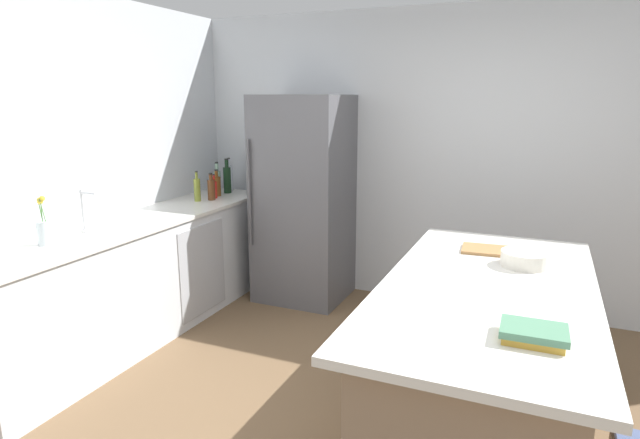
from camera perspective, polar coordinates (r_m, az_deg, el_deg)
wall_rear at (r=4.73m, az=14.13°, el=6.22°), size 6.00×0.10×2.60m
wall_left at (r=4.03m, az=-29.69°, el=3.75°), size 0.10×6.00×2.60m
counter_run_left at (r=4.38m, az=-18.85°, el=-5.88°), size 0.65×2.95×0.93m
kitchen_island at (r=2.95m, az=17.27°, el=-15.19°), size 1.01×2.06×0.93m
refrigerator at (r=4.77m, az=-1.80°, el=2.21°), size 0.78×0.73×1.87m
sink_faucet at (r=3.95m, az=-24.36°, el=0.93°), size 0.15×0.05×0.30m
flower_vase at (r=3.73m, az=-27.94°, el=-1.00°), size 0.09×0.09×0.32m
soda_bottle at (r=5.31m, az=-9.88°, el=4.53°), size 0.07×0.07×0.33m
wine_bottle at (r=5.21m, az=-10.12°, el=4.40°), size 0.07×0.07×0.34m
gin_bottle at (r=5.16m, az=-11.17°, el=4.10°), size 0.07×0.07×0.31m
whiskey_bottle at (r=5.06m, az=-11.22°, el=3.65°), size 0.08×0.08×0.25m
hot_sauce_bottle at (r=4.96m, az=-11.49°, el=3.28°), size 0.05×0.05×0.23m
syrup_bottle at (r=4.87m, az=-11.81°, el=3.29°), size 0.07×0.07×0.25m
olive_oil_bottle at (r=4.84m, az=-13.29°, el=3.24°), size 0.06×0.06×0.28m
cookbook_stack at (r=2.20m, az=22.33°, el=-11.49°), size 0.25×0.19×0.06m
mixing_bowl at (r=3.11m, az=21.50°, el=-4.02°), size 0.26×0.26×0.08m
cutting_board at (r=3.34m, az=17.82°, el=-3.19°), size 0.31×0.25×0.02m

